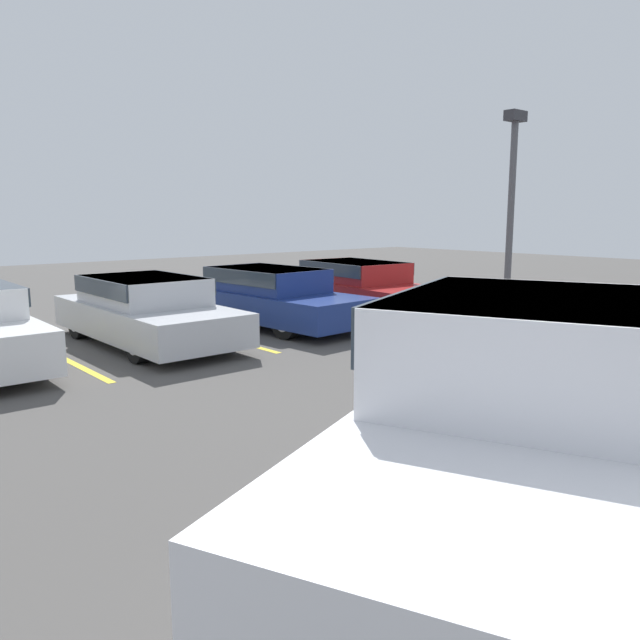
# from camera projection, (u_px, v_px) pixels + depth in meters

# --- Properties ---
(stall_stripe_b) EXTENTS (0.12, 4.95, 0.01)m
(stall_stripe_b) POSITION_uv_depth(u_px,v_px,m) (54.00, 354.00, 10.66)
(stall_stripe_b) COLOR yellow
(stall_stripe_b) RESTS_ON ground_plane
(stall_stripe_c) EXTENTS (0.12, 4.95, 0.01)m
(stall_stripe_c) POSITION_uv_depth(u_px,v_px,m) (205.00, 333.00, 12.55)
(stall_stripe_c) COLOR yellow
(stall_stripe_c) RESTS_ON ground_plane
(stall_stripe_d) EXTENTS (0.12, 4.95, 0.01)m
(stall_stripe_d) POSITION_uv_depth(u_px,v_px,m) (316.00, 317.00, 14.45)
(stall_stripe_d) COLOR yellow
(stall_stripe_d) RESTS_ON ground_plane
(stall_stripe_e) EXTENTS (0.12, 4.95, 0.01)m
(stall_stripe_e) POSITION_uv_depth(u_px,v_px,m) (402.00, 305.00, 16.34)
(stall_stripe_e) COLOR yellow
(stall_stripe_e) RESTS_ON ground_plane
(pickup_truck) EXTENTS (6.28, 4.23, 1.81)m
(pickup_truck) POSITION_uv_depth(u_px,v_px,m) (543.00, 414.00, 4.60)
(pickup_truck) COLOR silver
(pickup_truck) RESTS_ON ground_plane
(parked_sedan_b) EXTENTS (1.82, 4.58, 1.23)m
(parked_sedan_b) POSITION_uv_depth(u_px,v_px,m) (146.00, 308.00, 11.42)
(parked_sedan_b) COLOR #B7BABF
(parked_sedan_b) RESTS_ON ground_plane
(parked_sedan_c) EXTENTS (2.04, 4.86, 1.23)m
(parked_sedan_c) POSITION_uv_depth(u_px,v_px,m) (269.00, 294.00, 13.34)
(parked_sedan_c) COLOR navy
(parked_sedan_c) RESTS_ON ground_plane
(parked_sedan_d) EXTENTS (2.21, 4.85, 1.22)m
(parked_sedan_d) POSITION_uv_depth(u_px,v_px,m) (356.00, 285.00, 15.35)
(parked_sedan_d) COLOR maroon
(parked_sedan_d) RESTS_ON ground_plane
(light_post) EXTENTS (0.70, 0.36, 5.32)m
(light_post) POSITION_uv_depth(u_px,v_px,m) (512.00, 184.00, 18.36)
(light_post) COLOR #515156
(light_post) RESTS_ON ground_plane
(wheel_stop_curb) EXTENTS (1.77, 0.20, 0.14)m
(wheel_stop_curb) POSITION_uv_depth(u_px,v_px,m) (226.00, 304.00, 16.15)
(wheel_stop_curb) COLOR #B7B2A8
(wheel_stop_curb) RESTS_ON ground_plane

